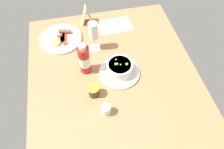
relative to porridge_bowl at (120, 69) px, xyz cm
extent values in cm
cube|color=#A8754C|center=(-6.31, 3.13, -4.80)|extent=(110.00, 84.00, 3.00)
cylinder|color=silver|center=(0.00, 0.00, -2.70)|extent=(20.38, 20.38, 1.20)
cylinder|color=silver|center=(0.00, 0.00, 0.80)|extent=(12.78, 12.78, 5.81)
cylinder|color=beige|center=(0.00, 0.00, 2.90)|extent=(10.99, 10.99, 1.60)
sphere|color=#89AF40|center=(-0.40, -0.32, 3.80)|extent=(0.81, 0.81, 0.81)
sphere|color=#89AF40|center=(3.22, 1.20, 3.80)|extent=(0.85, 0.85, 0.85)
sphere|color=#89AF40|center=(-0.73, -3.25, 3.80)|extent=(1.39, 1.39, 1.39)
sphere|color=#89AF40|center=(0.41, 1.99, 3.80)|extent=(1.29, 1.29, 1.29)
sphere|color=#89AF40|center=(0.33, 1.25, 3.80)|extent=(1.17, 1.17, 1.17)
cube|color=silver|center=(34.51, -5.55, -3.15)|extent=(14.19, 20.73, 0.30)
cube|color=silver|center=(33.31, -6.55, -2.75)|extent=(2.30, 14.05, 0.50)
cube|color=silver|center=(33.31, 1.25, -2.75)|extent=(2.48, 3.76, 0.40)
cube|color=silver|center=(36.11, -6.55, -2.75)|extent=(2.02, 13.04, 0.50)
ellipsoid|color=silver|center=(36.11, 0.45, -2.70)|extent=(2.40, 4.00, 0.60)
cylinder|color=silver|center=(-19.85, 10.71, -0.63)|extent=(4.18, 4.18, 5.34)
cone|color=silver|center=(-21.68, 11.15, 1.40)|extent=(2.37, 1.91, 2.25)
cylinder|color=white|center=(19.44, 9.38, -3.10)|extent=(6.12, 6.12, 0.40)
cylinder|color=white|center=(19.44, 9.38, 0.80)|extent=(0.80, 0.80, 7.40)
cylinder|color=white|center=(19.44, 9.38, 9.21)|extent=(4.73, 4.73, 9.42)
cylinder|color=#F2EDCA|center=(19.44, 9.38, 7.79)|extent=(3.88, 3.88, 5.65)
cylinder|color=#382B10|center=(-9.58, 14.42, -0.68)|extent=(4.98, 4.98, 5.24)
cylinder|color=yellow|center=(-9.58, 14.42, 2.34)|extent=(5.23, 5.23, 0.80)
cylinder|color=#B21E19|center=(5.26, 16.15, 4.83)|extent=(5.54, 5.54, 16.26)
cylinder|color=white|center=(5.26, 16.15, 4.50)|extent=(5.65, 5.65, 6.18)
cylinder|color=silver|center=(5.26, 16.15, 14.01)|extent=(3.60, 3.60, 2.10)
cylinder|color=silver|center=(29.49, 27.17, -2.60)|extent=(23.47, 23.47, 1.40)
cube|color=#A23828|center=(30.13, 25.90, -1.60)|extent=(9.23, 3.48, 0.60)
cube|color=#AC3828|center=(27.56, 26.45, -1.60)|extent=(9.17, 6.00, 0.60)
cube|color=#9C3828|center=(31.10, 24.84, -1.60)|extent=(9.01, 2.45, 0.60)
cylinder|color=brown|center=(33.01, 24.24, -0.70)|extent=(4.05, 7.34, 2.20)
ellipsoid|color=#F2D859|center=(25.97, 29.52, -0.90)|extent=(6.00, 4.80, 2.40)
cube|color=#D7B07B|center=(41.00, 11.95, 2.24)|extent=(5.77, 3.29, 11.20)
cube|color=#D7B07B|center=(41.00, 9.05, 2.24)|extent=(5.77, 3.29, 11.20)
camera|label=1|loc=(-58.71, 16.35, 81.71)|focal=33.23mm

